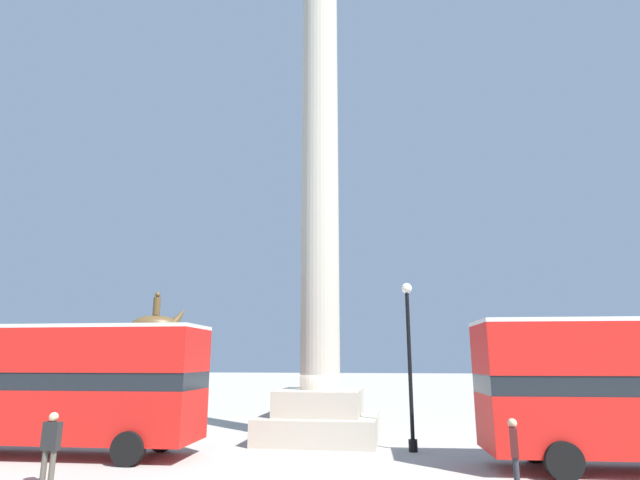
% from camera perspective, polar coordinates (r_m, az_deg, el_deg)
% --- Properties ---
extents(ground_plane, '(200.00, 200.00, 0.00)m').
position_cam_1_polar(ground_plane, '(21.14, -0.00, -21.91)').
color(ground_plane, '#ADA89E').
extents(monument_column, '(4.57, 4.57, 23.62)m').
position_cam_1_polar(monument_column, '(21.66, -0.00, 1.58)').
color(monument_column, '#ADA593').
rests_on(monument_column, ground_plane).
extents(bus_b, '(10.57, 3.04, 4.22)m').
position_cam_1_polar(bus_b, '(19.88, -28.67, -14.08)').
color(bus_b, red).
rests_on(bus_b, ground_plane).
extents(equestrian_statue, '(4.55, 4.07, 6.45)m').
position_cam_1_polar(equestrian_statue, '(26.72, -18.75, -15.46)').
color(equestrian_statue, '#ADA593').
rests_on(equestrian_statue, ground_plane).
extents(street_lamp, '(0.38, 0.38, 5.85)m').
position_cam_1_polar(street_lamp, '(18.65, 10.20, -13.33)').
color(street_lamp, black).
rests_on(street_lamp, ground_plane).
extents(pedestrian_near_lamp, '(0.26, 0.47, 1.69)m').
position_cam_1_polar(pedestrian_near_lamp, '(13.87, 21.35, -21.53)').
color(pedestrian_near_lamp, '#28282D').
rests_on(pedestrian_near_lamp, ground_plane).
extents(pedestrian_by_plinth, '(0.49, 0.25, 1.78)m').
position_cam_1_polar(pedestrian_by_plinth, '(15.21, -28.42, -19.82)').
color(pedestrian_by_plinth, '#4C473D').
rests_on(pedestrian_by_plinth, ground_plane).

